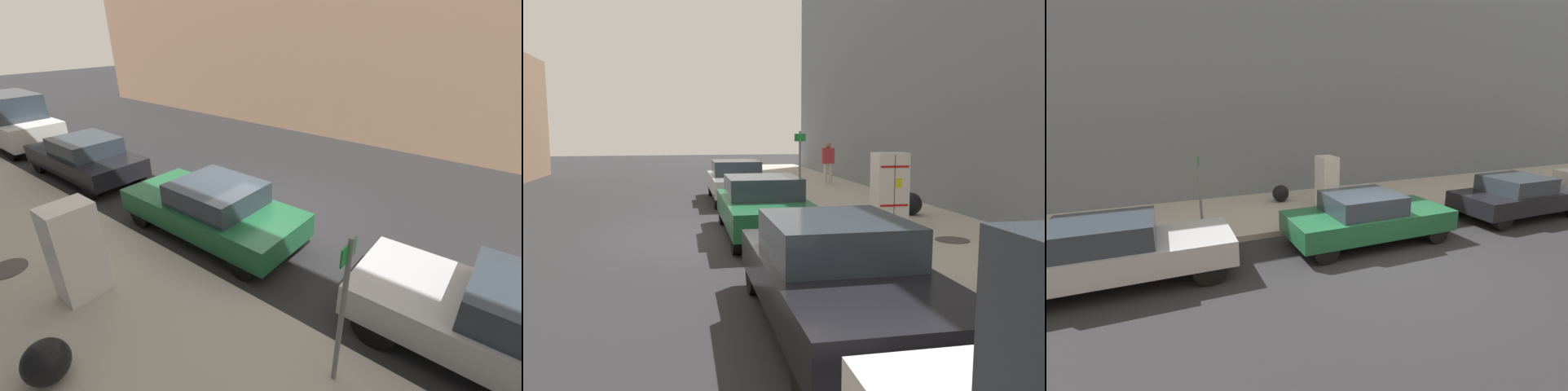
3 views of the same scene
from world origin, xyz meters
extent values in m
plane|color=#28282B|center=(0.00, 0.00, 0.00)|extent=(80.00, 80.00, 0.00)
cube|color=#B2ADA0|center=(-4.57, 0.00, 0.09)|extent=(4.37, 44.00, 0.17)
cube|color=#937056|center=(8.75, 0.00, 3.08)|extent=(1.57, 37.40, 6.17)
cube|color=white|center=(-4.15, 0.46, 1.05)|extent=(0.78, 0.58, 1.76)
cube|color=black|center=(-4.15, 0.75, 1.05)|extent=(0.01, 0.01, 1.67)
cube|color=yellow|center=(-4.25, 0.76, 1.23)|extent=(0.16, 0.01, 0.22)
cube|color=red|center=(-4.15, 0.75, 1.61)|extent=(0.70, 0.01, 0.05)
cube|color=red|center=(-4.15, 0.75, 0.70)|extent=(0.70, 0.01, 0.05)
cylinder|color=#47443F|center=(-4.78, 2.33, 0.18)|extent=(0.70, 0.70, 0.02)
cylinder|color=slate|center=(-2.96, -3.90, 1.30)|extent=(0.07, 0.07, 2.26)
cube|color=#198C33|center=(-2.96, -3.88, 2.23)|extent=(0.36, 0.02, 0.24)
sphere|color=black|center=(-5.33, -0.85, 0.48)|extent=(0.61, 0.61, 0.61)
cube|color=silver|center=(-1.13, -5.76, 0.63)|extent=(1.80, 4.64, 0.55)
cylinder|color=black|center=(-1.90, -4.05, 0.35)|extent=(0.22, 0.71, 0.71)
cylinder|color=black|center=(-0.36, -4.05, 0.35)|extent=(0.22, 0.71, 0.71)
cube|color=#1E6038|center=(-1.13, 0.26, 0.60)|extent=(1.88, 4.47, 0.55)
cube|color=#2D3842|center=(-1.13, 0.04, 1.13)|extent=(1.66, 1.88, 0.50)
cylinder|color=black|center=(-1.94, 1.92, 0.33)|extent=(0.22, 0.65, 0.65)
cylinder|color=black|center=(-0.32, 1.92, 0.33)|extent=(0.22, 0.65, 0.65)
cylinder|color=black|center=(-1.94, -1.40, 0.33)|extent=(0.22, 0.65, 0.65)
cylinder|color=black|center=(-0.32, -1.40, 0.33)|extent=(0.22, 0.65, 0.65)
cube|color=black|center=(-1.13, 6.09, 0.60)|extent=(1.87, 4.48, 0.55)
cube|color=#2D3842|center=(-1.13, 5.86, 1.13)|extent=(1.65, 1.88, 0.50)
cylinder|color=black|center=(-1.94, 7.75, 0.33)|extent=(0.22, 0.66, 0.66)
cylinder|color=black|center=(-0.33, 7.75, 0.33)|extent=(0.22, 0.66, 0.66)
cylinder|color=black|center=(-1.94, 4.43, 0.33)|extent=(0.22, 0.66, 0.66)
cylinder|color=black|center=(-0.33, 4.43, 0.33)|extent=(0.22, 0.66, 0.66)
cube|color=silver|center=(-1.13, 11.63, 0.77)|extent=(2.00, 4.78, 0.85)
cube|color=#2D3842|center=(-1.13, 11.63, 1.67)|extent=(1.76, 2.63, 0.95)
cylinder|color=black|center=(-0.26, 13.43, 0.35)|extent=(0.22, 0.70, 0.70)
cylinder|color=black|center=(-2.00, 9.84, 0.35)|extent=(0.22, 0.70, 0.70)
cylinder|color=black|center=(-0.26, 9.84, 0.35)|extent=(0.22, 0.70, 0.70)
cylinder|color=black|center=(-0.34, 16.08, 0.33)|extent=(0.22, 0.65, 0.65)
camera|label=1|loc=(-6.12, -5.09, 4.50)|focal=24.00mm
camera|label=2|loc=(0.72, 11.82, 2.45)|focal=35.00mm
camera|label=3|loc=(6.51, -4.71, 3.65)|focal=24.00mm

